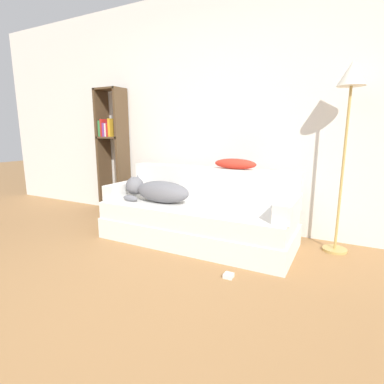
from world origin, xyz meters
name	(u,v)px	position (x,y,z in m)	size (l,w,h in m)	color
ground_plane	(76,321)	(0.00, 0.00, 0.00)	(20.00, 20.00, 0.00)	#9E7042
wall_back	(221,112)	(0.00, 2.23, 1.35)	(7.53, 0.06, 2.70)	silver
couch	(196,223)	(0.03, 1.55, 0.19)	(1.97, 0.80, 0.39)	silver
couch_backrest	(210,183)	(0.03, 1.88, 0.57)	(1.93, 0.15, 0.35)	silver
couch_arm_left	(126,189)	(-0.88, 1.54, 0.47)	(0.15, 0.61, 0.16)	silver
couch_arm_right	(288,208)	(0.94, 1.54, 0.47)	(0.15, 0.61, 0.16)	silver
dog	(157,191)	(-0.41, 1.47, 0.51)	(0.77, 0.29, 0.27)	slate
laptop	(213,207)	(0.23, 1.51, 0.40)	(0.31, 0.26, 0.02)	#B7B7BC
throw_pillow	(235,164)	(0.32, 1.86, 0.80)	(0.45, 0.14, 0.11)	red
bookshelf	(112,145)	(-1.53, 2.05, 0.95)	(0.38, 0.26, 1.69)	#4C3823
floor_lamp	(350,96)	(1.33, 1.94, 1.44)	(0.24, 0.24, 1.73)	tan
power_adapter	(229,276)	(0.62, 0.95, 0.02)	(0.07, 0.07, 0.03)	silver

